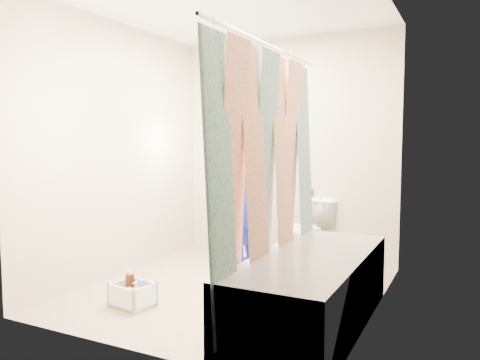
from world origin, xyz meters
The scene contains 14 objects.
floor centered at (0.00, 0.00, 0.00)m, with size 2.60×2.60×0.00m, color gray.
ceiling centered at (0.00, 0.00, 2.40)m, with size 2.40×2.60×0.02m, color silver.
wall_back centered at (0.00, 1.30, 1.20)m, with size 2.40×0.02×2.40m, color #C3AC96.
wall_front centered at (0.00, -1.30, 1.20)m, with size 2.40×0.02×2.40m, color #C3AC96.
wall_left centered at (-1.20, 0.00, 1.20)m, with size 0.02×2.60×2.40m, color #C3AC96.
wall_right centered at (1.20, 0.00, 1.20)m, with size 0.02×2.60×2.40m, color #C3AC96.
bathtub centered at (0.85, -0.43, 0.27)m, with size 0.70×1.75×0.50m.
curtain_rod centered at (0.52, -0.43, 1.95)m, with size 0.02×0.02×1.90m, color silver.
shower_curtain centered at (0.52, -0.43, 1.02)m, with size 0.06×1.75×1.80m, color white.
toilet centered at (0.30, 1.08, 0.35)m, with size 0.39×0.68×0.69m, color white.
tank_lid centered at (0.26, 0.98, 0.41)m, with size 0.42×0.18×0.03m, color white.
tank_internals centered at (0.32, 1.27, 0.68)m, with size 0.16×0.08×0.23m.
plumber centered at (-0.24, 0.66, 0.77)m, with size 0.56×0.37×1.55m, color navy.
cleaning_caddy centered at (-0.50, -0.70, 0.09)m, with size 0.35×0.29×0.24m.
Camera 1 is at (1.83, -3.50, 1.30)m, focal length 35.00 mm.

